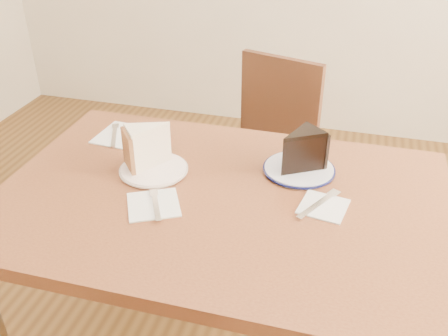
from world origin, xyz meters
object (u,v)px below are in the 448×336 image
table (221,225)px  plate_cream (154,169)px  chocolate_cake (299,153)px  plate_navy (299,169)px  chair_far (263,154)px  carrot_cake (151,147)px

table → plate_cream: 0.25m
chocolate_cake → plate_navy: bearing=-66.1°
table → plate_navy: 0.28m
table → chair_far: bearing=91.8°
chair_far → plate_navy: chair_far is taller
plate_cream → plate_navy: 0.42m
plate_navy → plate_cream: bearing=-164.4°
carrot_cake → table: bearing=29.8°
carrot_cake → plate_navy: bearing=62.9°
table → carrot_cake: (-0.23, 0.09, 0.17)m
plate_navy → chocolate_cake: chocolate_cake is taller
chair_far → plate_navy: (0.21, -0.55, 0.28)m
plate_navy → chocolate_cake: (-0.00, -0.01, 0.06)m
chair_far → chocolate_cake: (0.20, -0.56, 0.34)m
chair_far → plate_cream: bearing=90.4°
chocolate_cake → plate_cream: bearing=54.1°
carrot_cake → chocolate_cake: size_ratio=0.98×
chocolate_cake → carrot_cake: bearing=50.7°
table → plate_navy: (0.18, 0.18, 0.10)m
table → chair_far: size_ratio=1.41×
plate_navy → carrot_cake: 0.43m
plate_cream → plate_navy: size_ratio=0.95×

